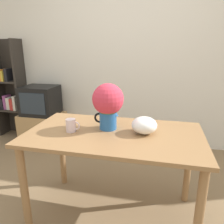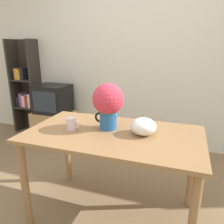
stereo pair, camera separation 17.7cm
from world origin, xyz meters
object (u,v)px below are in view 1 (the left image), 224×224
coffee_mug (71,125)px  white_bowl (144,125)px  flower_vase (108,103)px  tv_set (40,100)px

coffee_mug → white_bowl: 0.58m
flower_vase → coffee_mug: (-0.27, -0.13, -0.17)m
white_bowl → tv_set: bearing=143.4°
coffee_mug → tv_set: size_ratio=0.23×
flower_vase → tv_set: flower_vase is taller
coffee_mug → flower_vase: bearing=25.3°
coffee_mug → white_bowl: size_ratio=0.58×
white_bowl → tv_set: white_bowl is taller
flower_vase → white_bowl: bearing=-6.2°
coffee_mug → white_bowl: (0.57, 0.10, 0.01)m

